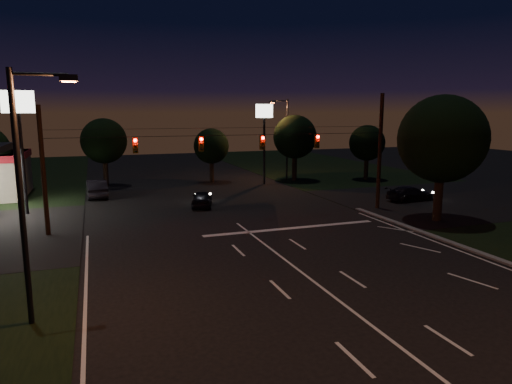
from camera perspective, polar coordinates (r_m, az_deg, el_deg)
name	(u,v)px	position (r m, az deg, el deg)	size (l,w,h in m)	color
ground	(340,301)	(19.25, 10.43, -13.30)	(140.00, 140.00, 0.00)	black
cross_street_right	(448,200)	(43.31, 22.92, -0.91)	(20.00, 16.00, 0.02)	black
center_line	(447,383)	(14.95, 22.80, -21.14)	(0.14, 40.00, 0.01)	silver
stop_bar	(292,228)	(30.27, 4.49, -4.52)	(12.00, 0.50, 0.01)	silver
utility_pole_right	(377,208)	(37.60, 14.91, -2.00)	(0.30, 0.30, 9.00)	black
utility_pole_left	(48,235)	(31.31, -24.52, -4.93)	(0.28, 0.28, 8.00)	black
signal_span	(232,142)	(31.59, -2.97, 6.21)	(24.00, 0.40, 1.56)	black
pole_sign_left_near	(19,120)	(37.58, -27.49, 7.96)	(2.20, 0.30, 9.10)	black
pole_sign_right	(264,125)	(48.36, 1.04, 8.36)	(1.80, 0.30, 8.40)	black
street_light_left	(27,180)	(17.53, -26.66, 1.35)	(2.20, 0.35, 9.00)	black
street_light_right_far	(285,133)	(51.46, 3.65, 7.33)	(2.20, 0.35, 9.00)	black
tree_right_near	(441,140)	(34.03, 22.09, 6.05)	(6.00, 6.00, 8.76)	black
tree_far_b	(104,142)	(49.47, -18.45, 6.01)	(4.60, 4.60, 6.98)	black
tree_far_c	(211,147)	(49.96, -5.62, 5.68)	(3.80, 3.80, 5.86)	black
tree_far_d	(295,137)	(51.00, 4.84, 6.82)	(4.80, 4.80, 7.30)	black
tree_far_e	(367,143)	(53.13, 13.67, 5.93)	(4.00, 4.00, 6.18)	black
car_oncoming_a	(202,199)	(37.16, -6.78, -0.84)	(1.55, 3.85, 1.31)	black
car_oncoming_b	(96,189)	(43.47, -19.32, 0.41)	(1.67, 4.80, 1.58)	black
car_cross	(410,194)	(41.46, 18.72, -0.21)	(1.78, 4.37, 1.27)	black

